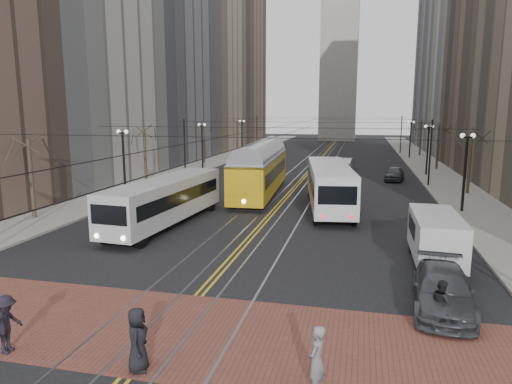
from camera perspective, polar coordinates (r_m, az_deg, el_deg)
The scene contains 24 objects.
ground at distance 20.13m, azimuth -6.22°, elevation -11.72°, with size 260.00×260.00×0.00m, color black.
sidewalk_left at distance 66.54m, azimuth -5.71°, elevation 3.71°, with size 5.00×140.00×0.15m, color gray.
sidewalk_right at distance 63.65m, azimuth 20.85°, elevation 2.80°, with size 5.00×140.00×0.15m, color gray.
crosswalk_band at distance 16.74m, azimuth -10.91°, elevation -16.55°, with size 25.00×6.00×0.01m, color brown.
streetcar_rails at distance 63.36m, azimuth 7.28°, elevation 3.29°, with size 4.80×130.00×0.02m, color gray.
centre_lines at distance 63.36m, azimuth 7.28°, elevation 3.29°, with size 0.42×130.00×0.01m, color gold.
building_left_mid at distance 71.74m, azimuth -14.05°, elevation 17.48°, with size 16.00×20.00×34.00m, color slate.
building_left_midfar at distance 92.05m, azimuth -9.45°, elevation 21.62°, with size 20.00×20.00×52.00m, color gray.
building_left_far at distance 109.09m, azimuth -4.16°, elevation 16.71°, with size 16.00×20.00×40.00m, color brown.
building_right_far at distance 106.12m, azimuth 24.38°, elevation 16.05°, with size 16.00×20.00×40.00m, color slate.
lamp_posts at distance 47.01m, azimuth 5.32°, elevation 4.39°, with size 27.60×57.20×5.60m.
street_trees at distance 53.43m, azimuth 6.27°, elevation 5.06°, with size 31.68×53.28×5.60m.
trolley_wires at distance 52.94m, azimuth 6.24°, elevation 6.07°, with size 25.96×120.00×6.60m.
transit_bus at distance 30.44m, azimuth -11.23°, elevation -1.30°, with size 2.57×12.32×3.08m, color #BABABA.
streetcar at distance 41.01m, azimuth 0.56°, elevation 2.27°, with size 2.92×15.75×3.71m, color gold.
rear_bus at distance 35.32m, azimuth 9.14°, elevation 0.59°, with size 2.82×12.99×3.39m, color silver.
cargo_van at distance 24.23m, azimuth 21.52°, elevation -5.52°, with size 2.14×5.56×2.46m, color silver.
sedan_grey at distance 51.50m, azimuth 16.93°, elevation 2.21°, with size 1.80×4.48×1.53m, color #414449.
sedan_silver at distance 58.62m, azimuth 11.08°, elevation 3.41°, with size 1.68×4.81×1.58m, color #ADAFB5.
sedan_parked at distance 19.10m, azimuth 22.32°, elevation -11.22°, with size 2.14×5.28×1.53m, color #3D4044.
pedestrian_a at distance 14.24m, azimuth -14.57°, elevation -17.41°, with size 0.93×0.61×1.91m, color black.
pedestrian_b at distance 12.90m, azimuth 7.54°, elevation -20.18°, with size 0.71×0.46×1.94m, color gray.
pedestrian_c at distance 17.67m, azimuth 22.15°, elevation -12.70°, with size 0.81×0.63×1.66m, color black.
pedestrian_d at distance 16.65m, azimuth -28.77°, elevation -14.27°, with size 1.20×0.69×1.86m, color black.
Camera 1 is at (6.27, -17.61, 7.48)m, focal length 32.00 mm.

